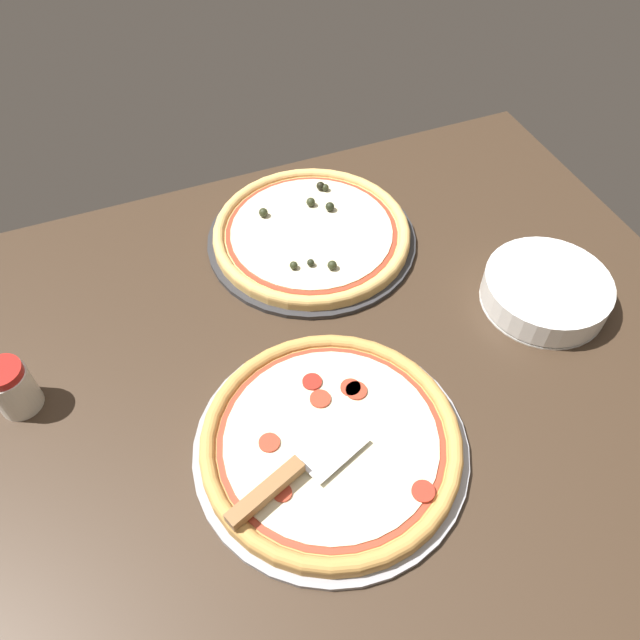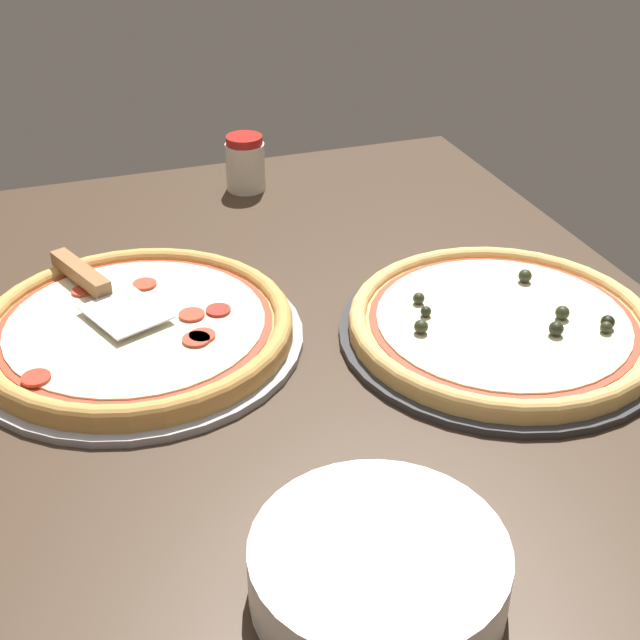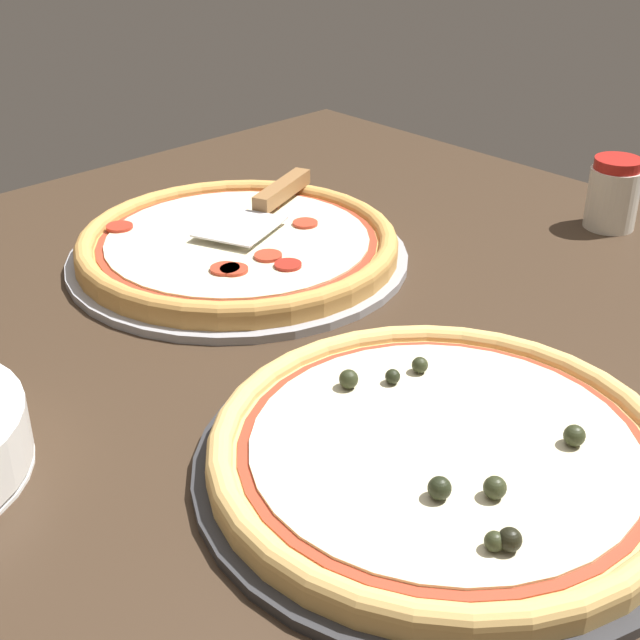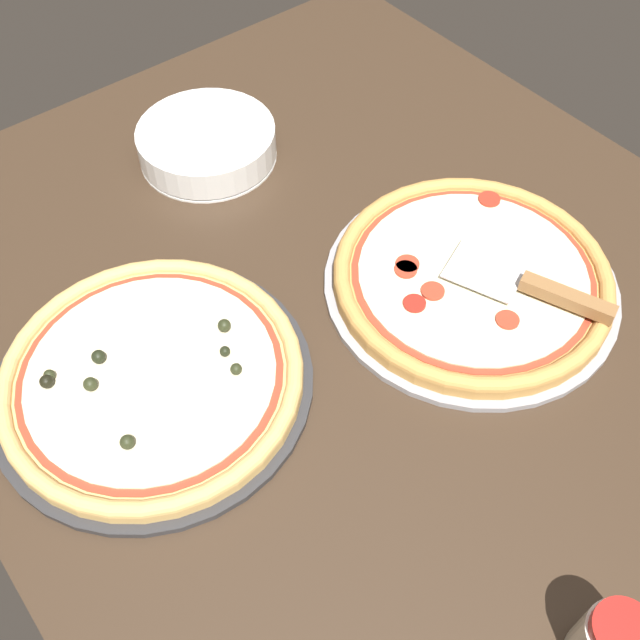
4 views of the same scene
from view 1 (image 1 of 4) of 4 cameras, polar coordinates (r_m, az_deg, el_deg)
ground_plane at (r=107.98cm, az=3.10°, el=-4.49°), size 132.46×112.53×3.60cm
pizza_pan_front at (r=97.45cm, az=1.00°, el=-11.51°), size 42.14×42.14×1.00cm
pizza_front at (r=95.77cm, az=1.02°, el=-10.97°), size 39.61×39.61×2.90cm
pizza_pan_back at (r=125.92cm, az=-0.77°, el=7.43°), size 41.59×41.59×1.00cm
pizza_back at (r=124.74cm, az=-0.78°, el=8.02°), size 39.09×39.09×3.74cm
serving_spatula at (r=90.64cm, az=-3.47°, el=-14.29°), size 23.46×13.42×2.00cm
plate_stack at (r=120.02cm, az=19.97°, el=2.44°), size 22.72×22.72×5.60cm
parmesan_shaker at (r=109.12cm, az=-26.33°, el=-5.57°), size 6.77×6.77×9.57cm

